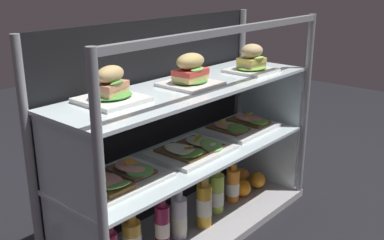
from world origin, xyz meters
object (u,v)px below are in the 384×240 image
object	(u,v)px
open_sandwich_tray_far_right	(192,149)
plated_roll_sandwich_left_of_center	(111,90)
juice_bottle_front_middle	(204,204)
plated_roll_sandwich_near_right_corner	(252,62)
juice_bottle_back_left	(162,227)
orange_fruit_rolled_forward	(242,176)
juice_bottle_near_post	(179,218)
orange_fruit_beside_bottles	(242,188)
orange_fruit_near_left_post	(257,180)
juice_bottle_back_right	(233,185)
plated_roll_sandwich_mid_left	(190,73)
open_sandwich_tray_mid_left	(120,177)
juice_bottle_front_second	(217,193)
open_sandwich_tray_near_right_corner	(241,125)

from	to	relation	value
open_sandwich_tray_far_right	plated_roll_sandwich_left_of_center	bearing A→B (deg)	171.86
juice_bottle_front_middle	plated_roll_sandwich_near_right_corner	bearing A→B (deg)	-0.18
juice_bottle_back_left	orange_fruit_rolled_forward	bearing A→B (deg)	8.79
open_sandwich_tray_far_right	juice_bottle_near_post	bearing A→B (deg)	-172.48
orange_fruit_rolled_forward	juice_bottle_front_middle	bearing A→B (deg)	-166.01
juice_bottle_near_post	plated_roll_sandwich_left_of_center	bearing A→B (deg)	166.39
juice_bottle_front_middle	orange_fruit_beside_bottles	xyz separation A→B (m)	(0.33, 0.03, -0.06)
juice_bottle_front_middle	orange_fruit_near_left_post	bearing A→B (deg)	2.84
plated_roll_sandwich_left_of_center	open_sandwich_tray_far_right	xyz separation A→B (m)	(0.35, -0.05, -0.31)
open_sandwich_tray_far_right	orange_fruit_near_left_post	distance (m)	0.58
juice_bottle_back_right	juice_bottle_near_post	bearing A→B (deg)	-178.11
plated_roll_sandwich_mid_left	juice_bottle_back_right	bearing A→B (deg)	-1.16
juice_bottle_front_middle	open_sandwich_tray_far_right	bearing A→B (deg)	140.12
juice_bottle_back_right	juice_bottle_back_left	bearing A→B (deg)	-176.57
plated_roll_sandwich_near_right_corner	orange_fruit_rolled_forward	distance (m)	0.65
open_sandwich_tray_mid_left	juice_bottle_near_post	distance (m)	0.38
plated_roll_sandwich_near_right_corner	open_sandwich_tray_far_right	world-z (taller)	plated_roll_sandwich_near_right_corner
orange_fruit_rolled_forward	juice_bottle_back_right	bearing A→B (deg)	-158.01
plated_roll_sandwich_left_of_center	orange_fruit_near_left_post	xyz separation A→B (m)	(0.85, -0.06, -0.62)
plated_roll_sandwich_left_of_center	juice_bottle_front_middle	xyz separation A→B (m)	(0.39, -0.08, -0.56)
plated_roll_sandwich_mid_left	juice_bottle_back_left	distance (m)	0.60
plated_roll_sandwich_left_of_center	plated_roll_sandwich_mid_left	xyz separation A→B (m)	(0.35, -0.04, 0.01)
plated_roll_sandwich_near_right_corner	orange_fruit_beside_bottles	size ratio (longest dim) A/B	2.28
juice_bottle_near_post	orange_fruit_beside_bottles	size ratio (longest dim) A/B	2.73
plated_roll_sandwich_near_right_corner	open_sandwich_tray_mid_left	xyz separation A→B (m)	(-0.72, 0.05, -0.31)
plated_roll_sandwich_mid_left	orange_fruit_rolled_forward	bearing A→B (deg)	8.23
plated_roll_sandwich_left_of_center	orange_fruit_near_left_post	distance (m)	1.05
juice_bottle_back_left	orange_fruit_rolled_forward	distance (m)	0.71
plated_roll_sandwich_left_of_center	plated_roll_sandwich_mid_left	world-z (taller)	plated_roll_sandwich_mid_left
juice_bottle_front_middle	orange_fruit_rolled_forward	distance (m)	0.47
open_sandwich_tray_mid_left	open_sandwich_tray_far_right	size ratio (longest dim) A/B	1.00
plated_roll_sandwich_left_of_center	juice_bottle_front_second	bearing A→B (deg)	-5.74
orange_fruit_beside_bottles	orange_fruit_near_left_post	distance (m)	0.12
juice_bottle_back_left	juice_bottle_near_post	distance (m)	0.12
plated_roll_sandwich_mid_left	orange_fruit_near_left_post	xyz separation A→B (m)	(0.50, -0.02, -0.63)
open_sandwich_tray_near_right_corner	juice_bottle_front_second	world-z (taller)	open_sandwich_tray_near_right_corner
plated_roll_sandwich_left_of_center	juice_bottle_near_post	size ratio (longest dim) A/B	0.89
plated_roll_sandwich_mid_left	juice_bottle_front_middle	size ratio (longest dim) A/B	0.83
plated_roll_sandwich_mid_left	orange_fruit_beside_bottles	world-z (taller)	plated_roll_sandwich_mid_left
plated_roll_sandwich_near_right_corner	juice_bottle_front_second	xyz separation A→B (m)	(-0.19, 0.03, -0.57)
open_sandwich_tray_mid_left	juice_bottle_front_middle	bearing A→B (deg)	-7.33
plated_roll_sandwich_left_of_center	open_sandwich_tray_mid_left	size ratio (longest dim) A/B	0.61
plated_roll_sandwich_near_right_corner	juice_bottle_front_middle	bearing A→B (deg)	179.82
open_sandwich_tray_far_right	juice_bottle_near_post	world-z (taller)	open_sandwich_tray_far_right
juice_bottle_back_right	orange_fruit_near_left_post	distance (m)	0.20
plated_roll_sandwich_mid_left	juice_bottle_front_second	bearing A→B (deg)	-2.86
open_sandwich_tray_mid_left	juice_bottle_front_middle	distance (m)	0.48
open_sandwich_tray_near_right_corner	juice_bottle_back_right	xyz separation A→B (m)	(-0.08, -0.02, -0.27)
juice_bottle_front_second	orange_fruit_beside_bottles	distance (m)	0.21
juice_bottle_front_second	orange_fruit_beside_bottles	size ratio (longest dim) A/B	2.89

